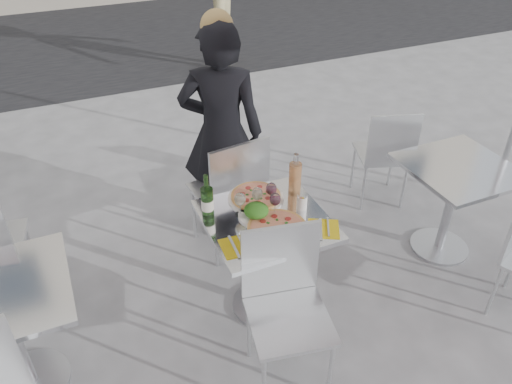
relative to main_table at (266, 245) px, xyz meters
name	(u,v)px	position (x,y,z in m)	size (l,w,h in m)	color
ground	(265,305)	(0.00, 0.00, -0.54)	(80.00, 80.00, 0.00)	slate
street_asphalt	(104,36)	(0.00, 6.50, -0.54)	(24.00, 5.00, 0.00)	black
main_table	(266,245)	(0.00, 0.00, 0.00)	(0.72, 0.72, 0.75)	#B7BABF
side_table_left	(7,320)	(-1.50, 0.00, 0.00)	(0.72, 0.72, 0.75)	#B7BABF
side_table_right	(454,191)	(1.50, 0.00, 0.00)	(0.72, 0.72, 0.75)	#B7BABF
chair_far	(233,187)	(0.02, 0.62, 0.05)	(0.51, 0.52, 1.00)	silver
chair_near	(285,296)	(-0.09, -0.46, 0.03)	(0.51, 0.52, 0.96)	silver
side_chair_rfar	(386,150)	(1.41, 0.70, 0.00)	(0.52, 0.53, 0.90)	silver
woman_diner	(222,134)	(0.07, 0.95, 0.31)	(0.62, 0.41, 1.70)	black
pedestrian_b	(217,10)	(1.26, 4.37, 0.25)	(1.03, 0.59, 1.59)	tan
pizza_near	(277,228)	(0.02, -0.12, 0.22)	(0.35, 0.35, 0.02)	tan
pizza_far	(256,197)	(0.03, 0.22, 0.23)	(0.36, 0.36, 0.03)	white
salad_plate	(256,211)	(-0.04, 0.05, 0.25)	(0.22, 0.22, 0.09)	white
wine_bottle	(207,201)	(-0.31, 0.16, 0.32)	(0.07, 0.08, 0.29)	#2C5A22
carafe	(295,178)	(0.28, 0.17, 0.33)	(0.08, 0.08, 0.29)	#EAA463
sugar_shaker	(302,201)	(0.25, 0.01, 0.26)	(0.06, 0.06, 0.11)	white
wineglass_white_a	(240,200)	(-0.13, 0.10, 0.32)	(0.07, 0.07, 0.16)	white
wineglass_white_b	(257,194)	(-0.01, 0.11, 0.32)	(0.07, 0.07, 0.16)	white
wineglass_red_a	(275,200)	(0.07, 0.02, 0.32)	(0.07, 0.07, 0.16)	white
wineglass_red_b	(271,190)	(0.09, 0.12, 0.32)	(0.07, 0.07, 0.16)	white
napkin_left	(237,246)	(-0.25, -0.17, 0.21)	(0.19, 0.20, 0.01)	yellow
napkin_right	(324,228)	(0.27, -0.22, 0.21)	(0.24, 0.24, 0.01)	yellow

